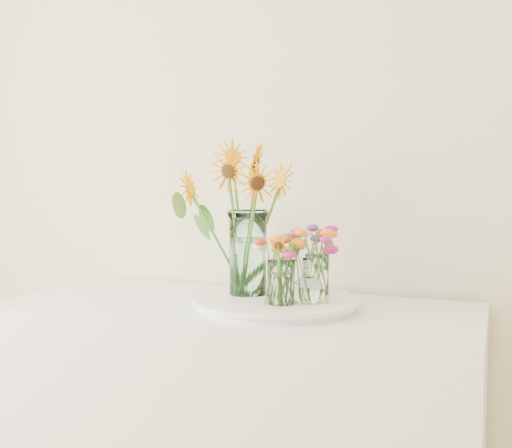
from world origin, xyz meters
name	(u,v)px	position (x,y,z in m)	size (l,w,h in m)	color
tray	(276,304)	(-0.01, 1.92, 0.91)	(0.46, 0.46, 0.03)	white
mason_jar	(248,253)	(-0.11, 1.94, 1.06)	(0.11, 0.11, 0.26)	#B8F2E9
sunflower_bouquet	(248,216)	(-0.11, 1.94, 1.17)	(0.60, 0.60, 0.48)	#FF9C05
small_vase_a	(281,283)	(0.04, 1.84, 0.99)	(0.08, 0.08, 0.13)	white
wildflower_posy_a	(281,267)	(0.04, 1.84, 1.03)	(0.20, 0.20, 0.22)	orange
small_vase_b	(308,281)	(0.10, 1.89, 0.99)	(0.09, 0.09, 0.13)	white
wildflower_posy_b	(308,265)	(0.10, 1.89, 1.04)	(0.22, 0.22, 0.22)	orange
small_vase_c	(317,275)	(0.09, 2.02, 0.99)	(0.07, 0.07, 0.13)	white
wildflower_posy_c	(317,260)	(0.09, 2.02, 1.03)	(0.17, 0.17, 0.22)	orange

